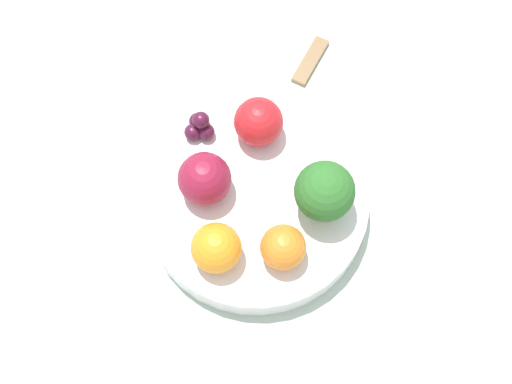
# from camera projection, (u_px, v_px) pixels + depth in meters

# --- Properties ---
(ground_plane) EXTENTS (6.00, 6.00, 0.00)m
(ground_plane) POSITION_uv_depth(u_px,v_px,m) (256.00, 215.00, 0.75)
(ground_plane) COLOR gray
(table_surface) EXTENTS (1.20, 1.20, 0.02)m
(table_surface) POSITION_uv_depth(u_px,v_px,m) (256.00, 212.00, 0.74)
(table_surface) COLOR #B2C6B2
(table_surface) RESTS_ON ground_plane
(bowl) EXTENTS (0.22, 0.22, 0.03)m
(bowl) POSITION_uv_depth(u_px,v_px,m) (256.00, 202.00, 0.71)
(bowl) COLOR white
(bowl) RESTS_ON table_surface
(broccoli) EXTENTS (0.06, 0.06, 0.07)m
(broccoli) POSITION_uv_depth(u_px,v_px,m) (324.00, 192.00, 0.66)
(broccoli) COLOR #8CB76B
(broccoli) RESTS_ON bowl
(apple_red) EXTENTS (0.05, 0.05, 0.05)m
(apple_red) POSITION_uv_depth(u_px,v_px,m) (205.00, 179.00, 0.68)
(apple_red) COLOR maroon
(apple_red) RESTS_ON bowl
(apple_green) EXTENTS (0.05, 0.05, 0.05)m
(apple_green) POSITION_uv_depth(u_px,v_px,m) (259.00, 122.00, 0.70)
(apple_green) COLOR red
(apple_green) RESTS_ON bowl
(orange_front) EXTENTS (0.04, 0.04, 0.04)m
(orange_front) POSITION_uv_depth(u_px,v_px,m) (283.00, 247.00, 0.65)
(orange_front) COLOR orange
(orange_front) RESTS_ON bowl
(orange_back) EXTENTS (0.05, 0.05, 0.05)m
(orange_back) POSITION_uv_depth(u_px,v_px,m) (216.00, 248.00, 0.65)
(orange_back) COLOR orange
(orange_back) RESTS_ON bowl
(grape_cluster) EXTENTS (0.03, 0.03, 0.03)m
(grape_cluster) POSITION_uv_depth(u_px,v_px,m) (199.00, 127.00, 0.71)
(grape_cluster) COLOR #47142D
(grape_cluster) RESTS_ON bowl
(spoon) EXTENTS (0.04, 0.06, 0.01)m
(spoon) POSITION_uv_depth(u_px,v_px,m) (310.00, 61.00, 0.79)
(spoon) COLOR olive
(spoon) RESTS_ON table_surface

